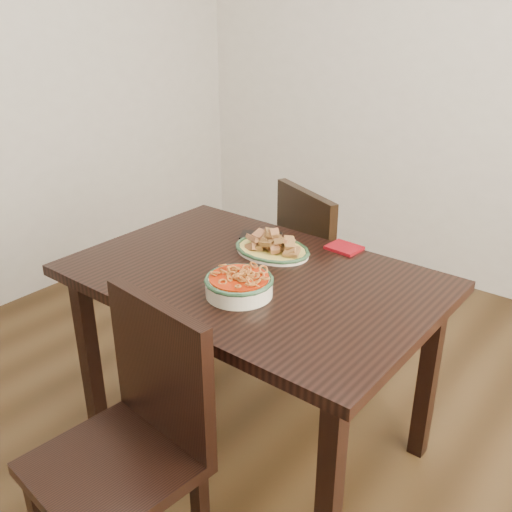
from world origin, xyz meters
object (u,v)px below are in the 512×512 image
Objects in this scene: chair_near at (135,434)px; noodle_bowl at (239,283)px; dining_table at (253,295)px; chair_far at (323,268)px; fish_plate at (272,242)px; smartphone at (261,236)px.

noodle_bowl is (-0.01, 0.48, 0.29)m from chair_near.
chair_near is (0.08, -0.63, -0.16)m from dining_table.
chair_far is at bearing 101.89° from noodle_bowl.
noodle_bowl is at bearing -70.41° from fish_plate.
noodle_bowl is at bearing 96.43° from chair_near.
noodle_bowl is 1.38× the size of smartphone.
noodle_bowl reaches higher than smartphone.
chair_near reaches higher than smartphone.
smartphone is at bearing 119.85° from noodle_bowl.
dining_table is at bearing -86.52° from smartphone.
chair_far is at bearing 103.31° from chair_near.
noodle_bowl is at bearing -89.57° from smartphone.
smartphone is (-0.13, 0.10, -0.04)m from fish_plate.
chair_far is 0.45m from smartphone.
chair_near reaches higher than dining_table.
noodle_bowl is at bearing 125.08° from chair_far.
chair_near is 2.94× the size of fish_plate.
noodle_bowl reaches higher than dining_table.
chair_near is (0.18, -1.28, 0.00)m from chair_far.
fish_plate is 0.17m from smartphone.
chair_near reaches higher than fish_plate.
fish_plate is at bearing 119.00° from chair_far.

